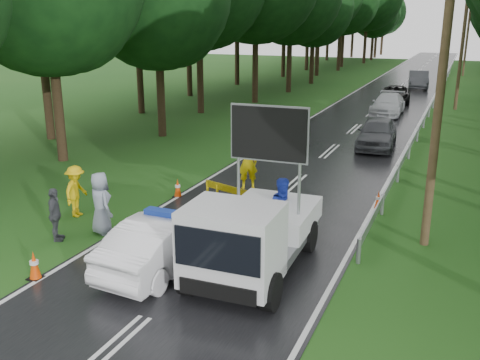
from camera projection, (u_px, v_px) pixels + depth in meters
The scene contains 23 objects.
ground at pixel (230, 241), 15.48m from camera, with size 160.00×160.00×0.00m, color #1D4E16.
road at pixel (385, 101), 41.94m from camera, with size 7.00×140.00×0.02m, color black.
guardrail at pixel (435, 98), 40.11m from camera, with size 0.12×60.06×0.70m.
utility_pole_near at pixel (443, 64), 13.85m from camera, with size 1.40×0.24×10.00m.
utility_pole_mid at pixel (463, 36), 36.78m from camera, with size 1.40×0.24×10.00m.
utility_pole_far at pixel (468, 30), 59.72m from camera, with size 1.40×0.24×10.00m.
police_sedan at pixel (166, 242), 13.63m from camera, with size 1.82×4.44×1.57m.
work_truck at pixel (251, 234), 13.15m from camera, with size 2.41×5.15×4.05m.
barrier at pixel (233, 194), 17.33m from camera, with size 2.29×0.80×0.99m.
officer at pixel (248, 162), 20.06m from camera, with size 0.75×0.49×2.05m, color yellow.
civilian at pixel (284, 211), 15.10m from camera, with size 0.94×0.74×1.94m, color #192CA4.
bystander_left at pixel (76, 191), 17.27m from camera, with size 1.09×0.63×1.69m, color #E7B90C.
bystander_mid at pixel (55, 215), 15.35m from camera, with size 0.93×0.39×1.58m, color #43454B.
bystander_right at pixel (101, 203), 15.84m from camera, with size 0.92×0.60×1.89m, color #8892A4.
queue_car_first at pixel (377, 133), 26.61m from camera, with size 1.80×4.46×1.52m, color #3D3F44.
queue_car_second at pixel (388, 104), 36.03m from camera, with size 1.95×4.81×1.39m, color #A8ABB0.
queue_car_third at pixel (396, 94), 41.43m from camera, with size 2.12×4.59×1.28m, color black.
queue_car_fourth at pixel (418, 80), 49.84m from camera, with size 1.71×4.89×1.61m, color #43454B.
cone_near_left at pixel (34, 265), 13.16m from camera, with size 0.35×0.35×0.74m.
cone_center at pixel (258, 208), 17.10m from camera, with size 0.38×0.38×0.80m.
cone_far at pixel (280, 206), 17.32m from camera, with size 0.37×0.37×0.79m.
cone_left_mid at pixel (178, 188), 19.30m from camera, with size 0.32×0.32×0.68m.
cone_right at pixel (378, 200), 18.05m from camera, with size 0.31×0.31×0.65m.
Camera 1 is at (5.84, -13.07, 6.16)m, focal length 40.00 mm.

